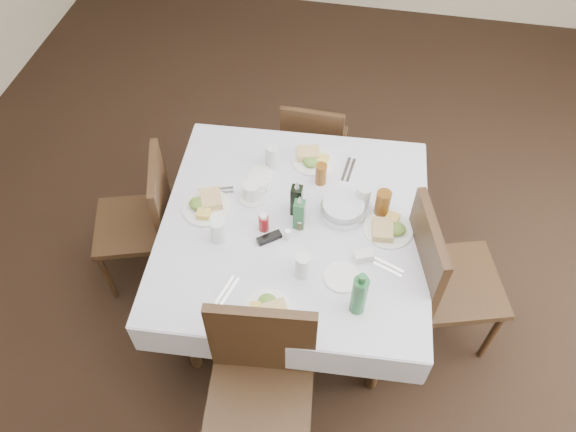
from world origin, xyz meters
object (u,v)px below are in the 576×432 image
object	(u,v)px
chair_north	(313,144)
water_s	(303,265)
chair_south	(260,382)
oil_cruet_green	(299,213)
water_w	(218,231)
water_e	(363,197)
water_n	(273,156)
coffee_mug	(252,192)
green_bottle	(359,295)
oil_cruet_dark	(297,199)
chair_west	(146,216)
dining_table	(294,233)
chair_east	(440,275)
bread_basket	(343,209)
ketchup_bottle	(264,223)

from	to	relation	value
chair_north	water_s	world-z (taller)	water_s
chair_south	oil_cruet_green	bearing A→B (deg)	87.47
water_w	water_e	bearing A→B (deg)	27.54
water_n	coffee_mug	xyz separation A→B (m)	(-0.06, -0.26, -0.02)
green_bottle	water_w	bearing A→B (deg)	160.01
water_w	oil_cruet_green	xyz separation A→B (m)	(0.39, 0.16, 0.03)
oil_cruet_dark	chair_west	bearing A→B (deg)	-179.54
chair_south	dining_table	bearing A→B (deg)	89.26
water_n	chair_west	bearing A→B (deg)	-155.28
chair_south	chair_east	distance (m)	1.09
dining_table	green_bottle	world-z (taller)	green_bottle
chair_south	water_n	distance (m)	1.23
chair_east	oil_cruet_dark	xyz separation A→B (m)	(-0.79, 0.14, 0.28)
chair_north	water_w	xyz separation A→B (m)	(-0.32, -1.07, 0.35)
chair_north	chair_east	world-z (taller)	chair_east
bread_basket	oil_cruet_green	bearing A→B (deg)	-149.55
bread_basket	chair_west	bearing A→B (deg)	-177.70
chair_north	bread_basket	world-z (taller)	bread_basket
ketchup_bottle	coffee_mug	world-z (taller)	ketchup_bottle
dining_table	water_s	size ratio (longest dim) A/B	10.34
chair_west	chair_south	bearing A→B (deg)	-44.78
chair_west	water_w	size ratio (longest dim) A/B	6.83
chair_west	water_s	distance (m)	1.10
chair_east	bread_basket	distance (m)	0.62
dining_table	chair_south	distance (m)	0.81
chair_south	green_bottle	bearing A→B (deg)	43.41
chair_west	oil_cruet_green	world-z (taller)	oil_cruet_green
water_n	bread_basket	xyz separation A→B (m)	(0.44, -0.27, -0.04)
coffee_mug	green_bottle	xyz separation A→B (m)	(0.63, -0.57, 0.08)
water_n	water_w	bearing A→B (deg)	-106.12
water_w	chair_south	bearing A→B (deg)	-61.03
bread_basket	green_bottle	world-z (taller)	green_bottle
chair_west	oil_cruet_green	bearing A→B (deg)	-4.97
green_bottle	chair_east	bearing A→B (deg)	42.64
water_n	water_s	xyz separation A→B (m)	(0.29, -0.69, -0.00)
dining_table	oil_cruet_dark	distance (m)	0.20
oil_cruet_green	coffee_mug	size ratio (longest dim) A/B	1.48
chair_south	water_e	distance (m)	1.08
chair_west	water_n	world-z (taller)	chair_west
water_s	water_w	world-z (taller)	water_s
chair_south	ketchup_bottle	bearing A→B (deg)	100.67
chair_east	oil_cruet_dark	world-z (taller)	chair_east
chair_south	oil_cruet_dark	distance (m)	0.92
chair_north	water_n	distance (m)	0.64
oil_cruet_dark	ketchup_bottle	size ratio (longest dim) A/B	2.13
chair_north	coffee_mug	xyz separation A→B (m)	(-0.22, -0.77, 0.33)
dining_table	chair_north	size ratio (longest dim) A/B	1.77
bread_basket	coffee_mug	xyz separation A→B (m)	(-0.49, 0.01, 0.01)
chair_west	coffee_mug	xyz separation A→B (m)	(0.64, 0.06, 0.28)
chair_east	water_e	xyz separation A→B (m)	(-0.45, 0.25, 0.25)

